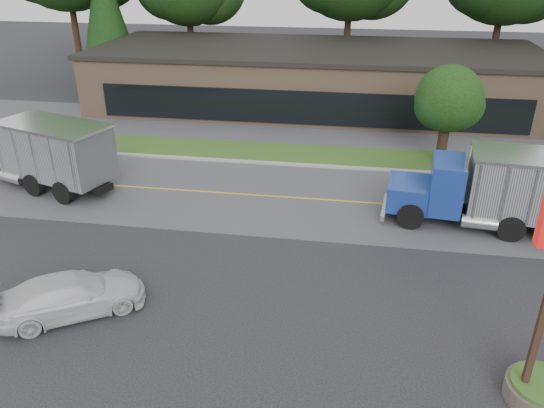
{
  "coord_description": "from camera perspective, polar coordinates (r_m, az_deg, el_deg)",
  "views": [
    {
      "loc": [
        5.12,
        -13.88,
        10.78
      ],
      "look_at": [
        2.17,
        4.5,
        1.8
      ],
      "focal_mm": 35.0,
      "sensor_mm": 36.0,
      "label": 1
    }
  ],
  "objects": [
    {
      "name": "evergreen_left",
      "position": [
        48.91,
        -17.51,
        19.23
      ],
      "size": [
        4.92,
        4.92,
        11.18
      ],
      "color": "#382619",
      "rests_on": "ground"
    },
    {
      "name": "center_line",
      "position": [
        25.8,
        -3.18,
        1.02
      ],
      "size": [
        60.0,
        0.12,
        0.01
      ],
      "primitive_type": "cube",
      "color": "gold",
      "rests_on": "ground"
    },
    {
      "name": "road",
      "position": [
        25.8,
        -3.18,
        1.02
      ],
      "size": [
        60.0,
        8.0,
        0.02
      ],
      "primitive_type": "cube",
      "color": "slate",
      "rests_on": "ground"
    },
    {
      "name": "grass_verge",
      "position": [
        31.25,
        -0.88,
        5.58
      ],
      "size": [
        60.0,
        3.4,
        0.03
      ],
      "primitive_type": "cube",
      "color": "#30571E",
      "rests_on": "ground"
    },
    {
      "name": "rally_car",
      "position": [
        18.58,
        -20.78,
        -9.12
      ],
      "size": [
        4.92,
        4.11,
        1.35
      ],
      "primitive_type": "imported",
      "rotation": [
        0.0,
        0.0,
        2.15
      ],
      "color": "silver",
      "rests_on": "ground"
    },
    {
      "name": "ground",
      "position": [
        18.3,
        -9.14,
        -10.71
      ],
      "size": [
        140.0,
        140.0,
        0.0
      ],
      "primitive_type": "plane",
      "color": "#39393F",
      "rests_on": "ground"
    },
    {
      "name": "strip_mall",
      "position": [
        40.95,
        4.66,
        13.3
      ],
      "size": [
        32.0,
        12.0,
        4.0
      ],
      "primitive_type": "cube",
      "color": "#8E7057",
      "rests_on": "ground"
    },
    {
      "name": "far_parking",
      "position": [
        35.92,
        0.51,
        8.3
      ],
      "size": [
        60.0,
        7.0,
        0.02
      ],
      "primitive_type": "cube",
      "color": "slate",
      "rests_on": "ground"
    },
    {
      "name": "dump_truck_red",
      "position": [
        28.65,
        -23.85,
        5.27
      ],
      "size": [
        9.58,
        5.24,
        3.36
      ],
      "rotation": [
        0.0,
        0.0,
        2.83
      ],
      "color": "black",
      "rests_on": "ground"
    },
    {
      "name": "curb",
      "position": [
        29.59,
        -1.48,
        4.39
      ],
      "size": [
        60.0,
        0.3,
        0.12
      ],
      "primitive_type": "cube",
      "color": "#9E9E99",
      "rests_on": "ground"
    },
    {
      "name": "dump_truck_blue",
      "position": [
        24.0,
        23.13,
        1.62
      ],
      "size": [
        8.16,
        3.46,
        3.36
      ],
      "rotation": [
        0.0,
        0.0,
        3.03
      ],
      "color": "black",
      "rests_on": "ground"
    },
    {
      "name": "tree_verge",
      "position": [
        30.25,
        18.54,
        10.38
      ],
      "size": [
        3.78,
        3.56,
        5.4
      ],
      "color": "#382619",
      "rests_on": "ground"
    }
  ]
}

